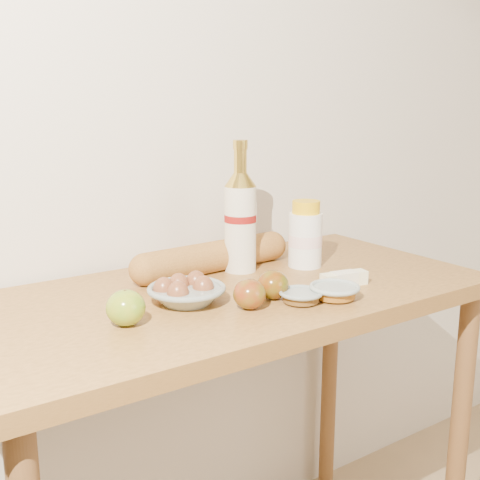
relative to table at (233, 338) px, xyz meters
name	(u,v)px	position (x,y,z in m)	size (l,w,h in m)	color
back_wall	(162,109)	(0.00, 0.33, 0.52)	(3.50, 0.02, 2.60)	beige
table	(233,338)	(0.00, 0.00, 0.00)	(1.20, 0.60, 0.90)	#AE7938
bourbon_bottle	(240,219)	(0.10, 0.11, 0.26)	(0.08, 0.08, 0.33)	beige
cream_bottle	(305,236)	(0.26, 0.05, 0.20)	(0.10, 0.10, 0.17)	white
egg_bowl	(186,292)	(-0.14, -0.03, 0.15)	(0.18, 0.18, 0.06)	gray
baguette	(213,257)	(0.04, 0.14, 0.16)	(0.47, 0.11, 0.08)	#B67C37
apple_yellowgreen	(126,308)	(-0.30, -0.08, 0.16)	(0.10, 0.10, 0.07)	#A6A021
apple_redgreen_front	(250,294)	(-0.05, -0.14, 0.16)	(0.09, 0.09, 0.06)	maroon
apple_redgreen_right	(273,285)	(0.03, -0.11, 0.16)	(0.08, 0.08, 0.06)	maroon
sugar_bowl	(301,296)	(0.06, -0.17, 0.14)	(0.11, 0.11, 0.03)	gray
syrup_bowl	(335,291)	(0.14, -0.19, 0.14)	(0.12, 0.12, 0.03)	#98A5A0
butter_stick	(344,279)	(0.23, -0.13, 0.14)	(0.12, 0.05, 0.03)	#FDF9C4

